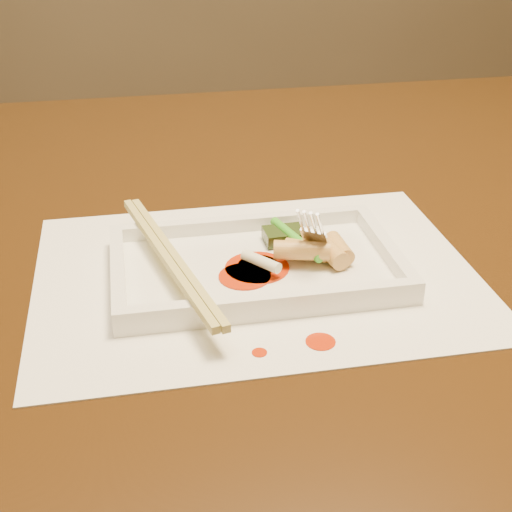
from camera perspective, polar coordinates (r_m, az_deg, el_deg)
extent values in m
cube|color=black|center=(0.79, -2.10, 2.52)|extent=(1.40, 0.90, 0.04)
cube|color=white|center=(0.66, 0.00, -1.43)|extent=(0.40, 0.30, 0.00)
cylinder|color=red|center=(0.57, 5.19, -6.84)|extent=(0.02, 0.02, 0.00)
cylinder|color=red|center=(0.55, 0.28, -7.73)|extent=(0.01, 0.01, 0.00)
cube|color=white|center=(0.65, 0.00, -1.07)|extent=(0.26, 0.16, 0.01)
cube|color=white|center=(0.71, -1.11, 2.63)|extent=(0.26, 0.01, 0.01)
cube|color=white|center=(0.59, 1.35, -3.71)|extent=(0.26, 0.01, 0.01)
cube|color=white|center=(0.64, -10.99, -1.24)|extent=(0.01, 0.14, 0.01)
cube|color=white|center=(0.68, 10.35, 0.72)|extent=(0.01, 0.14, 0.01)
cube|color=black|center=(0.69, 2.25, 1.67)|extent=(0.04, 0.03, 0.01)
cylinder|color=#EAEACC|center=(0.63, 0.41, -0.43)|extent=(0.03, 0.04, 0.01)
cylinder|color=#2D9317|center=(0.67, 3.22, 1.36)|extent=(0.03, 0.08, 0.01)
cube|color=tan|center=(0.63, -7.30, -0.08)|extent=(0.06, 0.24, 0.01)
cube|color=tan|center=(0.63, -6.58, -0.01)|extent=(0.06, 0.24, 0.01)
cylinder|color=red|center=(0.65, 0.17, -0.74)|extent=(0.04, 0.04, 0.00)
cylinder|color=red|center=(0.65, 0.09, -0.93)|extent=(0.06, 0.06, 0.00)
cylinder|color=red|center=(0.63, -0.92, -1.64)|extent=(0.05, 0.05, 0.00)
cylinder|color=tan|center=(0.66, 5.90, 0.40)|extent=(0.03, 0.05, 0.02)
cylinder|color=tan|center=(0.66, 4.07, 0.47)|extent=(0.04, 0.04, 0.02)
cylinder|color=tan|center=(0.64, 3.69, 0.45)|extent=(0.05, 0.03, 0.02)
cylinder|color=tan|center=(0.66, 6.65, 0.62)|extent=(0.02, 0.04, 0.02)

